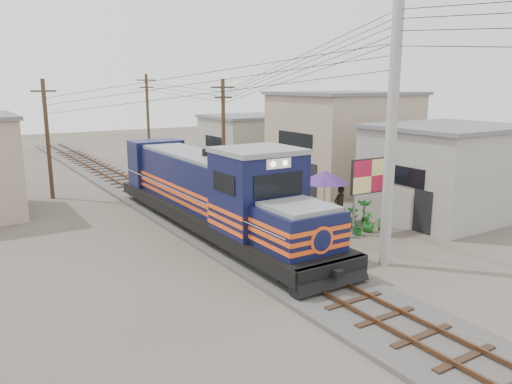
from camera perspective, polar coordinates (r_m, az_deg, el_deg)
ground at (r=17.89m, az=5.32°, el=-9.84°), size 120.00×120.00×0.00m
ballast at (r=26.10m, az=-8.13°, el=-2.58°), size 3.60×70.00×0.16m
track at (r=26.05m, az=-8.14°, el=-2.20°), size 1.15×70.00×0.12m
locomotive at (r=22.85m, az=-4.93°, el=-0.18°), size 3.09×16.85×4.18m
utility_pole_main at (r=18.67m, az=15.21°, el=6.57°), size 0.40×0.40×10.00m
wooden_pole_mid at (r=30.96m, az=-3.73°, el=6.63°), size 1.60×0.24×7.00m
wooden_pole_far at (r=43.83m, az=-12.25°, el=8.37°), size 1.60×0.24×7.50m
wooden_pole_left at (r=31.67m, az=-22.73°, el=5.83°), size 1.60×0.24×7.00m
power_lines at (r=23.82m, az=-7.47°, el=14.22°), size 9.65×19.00×3.30m
shophouse_front at (r=27.34m, az=20.96°, el=2.29°), size 7.35×6.30×4.70m
shophouse_mid at (r=34.01m, az=9.93°, el=6.02°), size 8.40×7.35×6.20m
shophouse_back at (r=41.24m, az=-1.06°, el=5.88°), size 6.30×6.30×4.20m
billboard at (r=23.29m, az=12.96°, el=1.59°), size 2.22×0.22×3.42m
market_umbrella at (r=24.28m, az=7.86°, el=1.72°), size 2.68×2.68×2.63m
vendor at (r=24.50m, az=9.53°, el=-1.53°), size 0.74×0.53×1.88m
plant_nursery at (r=23.68m, az=9.12°, el=-3.22°), size 3.57×2.99×1.05m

